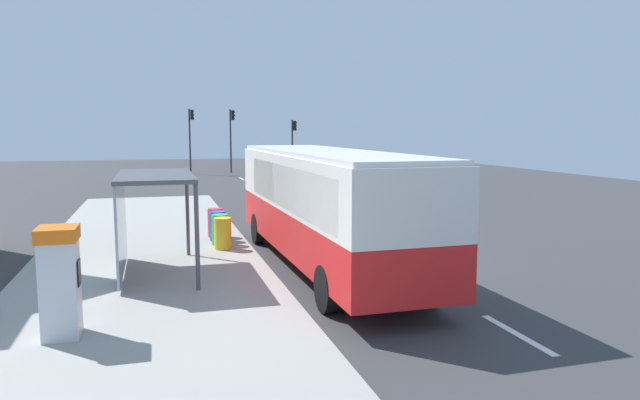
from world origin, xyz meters
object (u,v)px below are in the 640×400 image
object	(u,v)px
recycling_bin_blue	(218,226)
recycling_bin_red	(216,223)
recycling_bin_yellow	(223,233)
traffic_light_median	(232,131)
traffic_light_near_side	(293,137)
bus	(325,201)
recycling_bin_green	(220,229)
sedan_near	(265,167)
ticket_machine	(60,281)
traffic_light_far_side	(191,131)
bus_shelter	(143,198)
white_van	(288,167)

from	to	relation	value
recycling_bin_blue	recycling_bin_red	bearing A→B (deg)	90.00
recycling_bin_yellow	traffic_light_median	xyz separation A→B (m)	(4.59, 33.25, 2.94)
traffic_light_near_side	bus	bearing A→B (deg)	-101.94
recycling_bin_green	recycling_bin_blue	xyz separation A→B (m)	(0.00, 0.70, 0.00)
sedan_near	ticket_machine	distance (m)	36.23
ticket_machine	recycling_bin_red	xyz separation A→B (m)	(3.55, 8.85, -0.52)
traffic_light_far_side	recycling_bin_green	bearing A→B (deg)	-91.97
bus	recycling_bin_yellow	size ratio (longest dim) A/B	11.63
recycling_bin_yellow	recycling_bin_blue	world-z (taller)	same
ticket_machine	recycling_bin_yellow	distance (m)	7.64
traffic_light_median	bus_shelter	size ratio (longest dim) A/B	1.36
sedan_near	recycling_bin_yellow	distance (m)	28.81
bus	recycling_bin_yellow	distance (m)	3.70
traffic_light_far_side	recycling_bin_blue	bearing A→B (deg)	-92.02
sedan_near	traffic_light_far_side	distance (m)	7.50
bus	ticket_machine	bearing A→B (deg)	-144.68
white_van	traffic_light_near_side	distance (m)	12.83
recycling_bin_green	traffic_light_near_side	world-z (taller)	traffic_light_near_side
recycling_bin_green	traffic_light_far_side	bearing A→B (deg)	88.03
bus	bus_shelter	size ratio (longest dim) A/B	2.76
recycling_bin_yellow	traffic_light_near_side	bearing A→B (deg)	72.95
white_van	traffic_light_far_side	bearing A→B (deg)	112.08
recycling_bin_blue	recycling_bin_yellow	bearing A→B (deg)	-90.00
recycling_bin_red	traffic_light_median	world-z (taller)	traffic_light_median
recycling_bin_blue	traffic_light_near_side	distance (m)	31.86
ticket_machine	traffic_light_median	size ratio (longest dim) A/B	0.36
white_van	recycling_bin_red	bearing A→B (deg)	-110.34
traffic_light_median	traffic_light_near_side	bearing A→B (deg)	-17.38
recycling_bin_yellow	traffic_light_median	distance (m)	33.69
traffic_light_near_side	bus_shelter	xyz separation A→B (m)	(-11.92, -34.14, -0.95)
sedan_near	ticket_machine	bearing A→B (deg)	-106.09
recycling_bin_green	traffic_light_far_side	size ratio (longest dim) A/B	0.17
recycling_bin_blue	traffic_light_near_side	size ratio (longest dim) A/B	0.21
ticket_machine	traffic_light_median	bearing A→B (deg)	78.50
white_van	recycling_bin_yellow	size ratio (longest dim) A/B	5.57
recycling_bin_yellow	traffic_light_median	size ratio (longest dim) A/B	0.17
traffic_light_near_side	sedan_near	bearing A→B (deg)	-131.85
white_van	traffic_light_median	size ratio (longest dim) A/B	0.97
ticket_machine	traffic_light_far_side	size ratio (longest dim) A/B	0.36
recycling_bin_green	traffic_light_near_side	size ratio (longest dim) A/B	0.21
traffic_light_median	ticket_machine	bearing A→B (deg)	-101.50
bus	recycling_bin_yellow	world-z (taller)	bus
bus	recycling_bin_blue	size ratio (longest dim) A/B	11.63
bus	traffic_light_median	distance (m)	35.82
sedan_near	recycling_bin_blue	world-z (taller)	sedan_near
recycling_bin_green	traffic_light_median	xyz separation A→B (m)	(4.59, 32.55, 2.94)
bus	white_van	xyz separation A→B (m)	(3.91, 21.84, -0.50)
ticket_machine	recycling_bin_blue	world-z (taller)	ticket_machine
recycling_bin_yellow	bus	bearing A→B (deg)	-44.79
white_van	sedan_near	xyz separation A→B (m)	(0.10, 8.70, -0.55)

